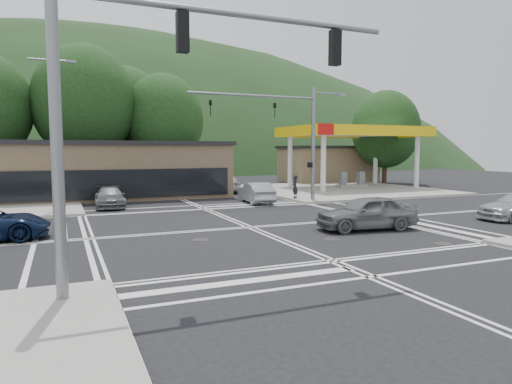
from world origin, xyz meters
name	(u,v)px	position (x,y,z in m)	size (l,w,h in m)	color
ground	(250,227)	(0.00, 0.00, 0.00)	(120.00, 120.00, 0.00)	black
sidewalk_ne	(340,190)	(15.00, 15.00, 0.07)	(16.00, 16.00, 0.15)	gray
gas_station_canopy	(353,135)	(16.99, 15.99, 5.04)	(12.32, 8.34, 5.75)	silver
convenience_store	(328,165)	(20.00, 25.00, 1.90)	(10.00, 6.00, 3.80)	#846B4F
commercial_row	(63,172)	(-8.00, 17.00, 2.00)	(24.00, 8.00, 4.00)	brown
hill_north	(99,166)	(0.00, 90.00, 0.00)	(252.00, 126.00, 140.00)	#203618
tree_n_b	(84,103)	(-6.00, 24.00, 7.79)	(9.00, 9.00, 12.98)	#382619
tree_n_c	(163,120)	(1.00, 24.00, 6.49)	(7.60, 7.60, 10.87)	#382619
tree_n_e	(125,115)	(-2.00, 28.00, 7.14)	(8.40, 8.40, 11.98)	#382619
tree_ne	(386,129)	(24.00, 20.00, 5.84)	(7.20, 7.20, 9.99)	#382619
streetlight_nw	(53,125)	(-8.44, 9.00, 5.05)	(2.50, 0.25, 9.00)	slate
signal_mast_ne	(297,129)	(6.95, 8.20, 5.07)	(11.65, 0.30, 8.00)	slate
signal_mast_sw	(135,90)	(-6.39, -8.20, 5.12)	(9.14, 0.28, 8.00)	slate
car_grey_center	(366,213)	(4.70, -2.67, 0.79)	(1.86, 4.63, 1.58)	slate
car_queue_a	(256,193)	(4.20, 9.00, 0.71)	(1.51, 4.33, 1.43)	#A4A6AB
car_queue_b	(221,182)	(4.57, 17.64, 0.84)	(1.98, 4.93, 1.68)	silver
car_northbound	(110,197)	(-5.33, 10.50, 0.64)	(1.80, 4.43, 1.29)	#575A5C
pedestrian	(295,187)	(7.50, 9.56, 0.98)	(0.61, 0.40, 1.67)	black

